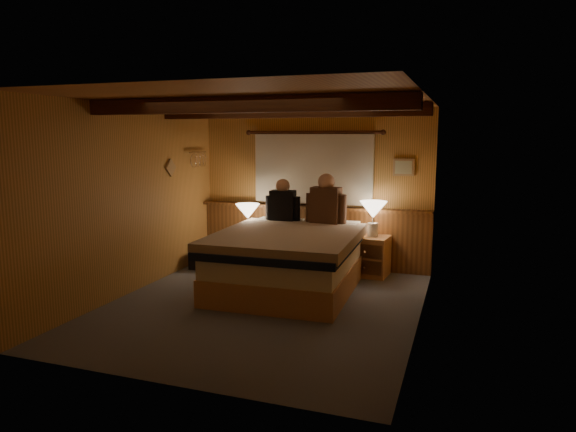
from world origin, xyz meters
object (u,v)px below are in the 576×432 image
at_px(lamp_right, 373,212).
at_px(person_left, 283,203).
at_px(nightstand_right, 370,256).
at_px(nightstand_left, 250,253).
at_px(person_right, 326,203).
at_px(duffel_bag, 206,259).
at_px(bed, 289,259).
at_px(lamp_left, 248,213).

height_order(lamp_right, person_left, person_left).
bearing_deg(nightstand_right, lamp_right, 22.14).
height_order(nightstand_left, person_right, person_right).
distance_m(nightstand_left, duffel_bag, 0.68).
bearing_deg(bed, person_right, 69.41).
relative_size(bed, nightstand_right, 4.04).
xyz_separation_m(bed, lamp_right, (0.91, 1.02, 0.53)).
height_order(bed, nightstand_left, bed).
bearing_deg(nightstand_left, person_left, 19.59).
bearing_deg(lamp_right, lamp_left, -172.50).
height_order(lamp_left, person_right, person_right).
bearing_deg(nightstand_left, lamp_right, 20.71).
bearing_deg(lamp_right, duffel_bag, -169.10).
bearing_deg(person_left, nightstand_right, 6.05).
distance_m(person_right, duffel_bag, 2.03).
bearing_deg(lamp_left, nightstand_right, 7.31).
xyz_separation_m(nightstand_left, lamp_left, (-0.05, 0.03, 0.59)).
xyz_separation_m(person_right, duffel_bag, (-1.79, -0.26, -0.91)).
distance_m(nightstand_right, lamp_right, 0.64).
bearing_deg(bed, lamp_right, 46.39).
height_order(nightstand_left, person_left, person_left).
distance_m(bed, nightstand_left, 1.16).
bearing_deg(person_right, duffel_bag, -167.05).
height_order(nightstand_right, duffel_bag, nightstand_right).
bearing_deg(person_right, nightstand_right, 23.33).
relative_size(nightstand_left, lamp_right, 1.08).
height_order(person_left, person_right, person_right).
relative_size(lamp_left, lamp_right, 0.93).
distance_m(bed, nightstand_right, 1.34).
height_order(bed, lamp_left, lamp_left).
bearing_deg(bed, nightstand_left, 138.04).
bearing_deg(person_left, lamp_left, -179.28).
distance_m(person_left, duffel_bag, 1.46).
xyz_separation_m(bed, lamp_left, (-0.93, 0.78, 0.45)).
distance_m(nightstand_right, person_left, 1.47).
bearing_deg(lamp_left, person_left, 3.59).
relative_size(nightstand_right, person_left, 0.90).
xyz_separation_m(lamp_left, person_left, (0.55, 0.03, 0.17)).
relative_size(lamp_right, person_right, 0.69).
bearing_deg(nightstand_right, person_right, -156.40).
bearing_deg(duffel_bag, nightstand_left, 15.24).
relative_size(nightstand_right, person_right, 0.78).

